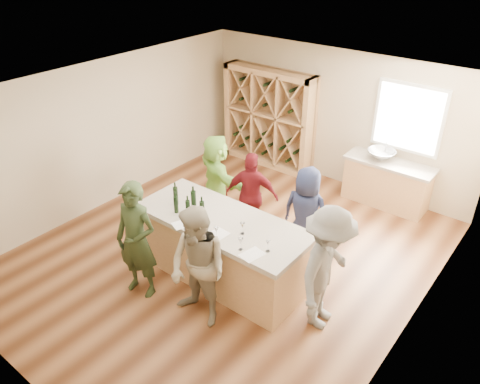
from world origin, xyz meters
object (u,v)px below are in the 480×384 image
Objects in this scene: wine_bottle_d at (188,209)px; sink at (381,155)px; person_server at (327,269)px; person_far_right at (306,213)px; wine_rack at (269,118)px; person_far_left at (217,177)px; wine_bottle_e at (202,210)px; wine_bottle_c at (194,201)px; person_near_left at (137,241)px; person_near_right at (198,268)px; wine_bottle_a at (176,196)px; tasting_counter_base at (222,251)px; person_far_mid at (252,196)px; wine_bottle_b at (176,205)px.

sink is at bearing 71.53° from wine_bottle_d.
person_server reaches higher than person_far_right.
wine_rack reaches higher than person_far_left.
wine_bottle_d is at bearing -154.96° from wine_bottle_e.
wine_bottle_c is 0.18× the size of person_near_left.
wine_bottle_d is 1.05m from person_near_right.
person_near_right is (1.17, -0.78, -0.33)m from wine_bottle_a.
person_far_right is (2.49, -2.48, -0.29)m from wine_rack.
tasting_counter_base is 8.73× the size of wine_bottle_a.
person_near_right is at bearing 85.21° from person_far_mid.
person_near_right is 2.74m from person_far_left.
tasting_counter_base is 1.63× the size of person_far_mid.
person_near_left is at bearing -97.43° from wine_bottle_b.
wine_rack is at bearing 118.07° from person_near_right.
person_far_right is at bearing 161.11° from person_far_mid.
tasting_counter_base is at bearing 53.99° from person_far_right.
tasting_counter_base is 7.99× the size of wine_bottle_c.
wine_bottle_c is 0.20× the size of person_far_left.
wine_bottle_b is at bearing 151.88° from person_near_right.
wine_rack is 1.36× the size of person_far_right.
wine_bottle_b is at bearing -111.26° from sink.
sink is 1.67× the size of wine_bottle_c.
person_near_right is 1.10× the size of person_far_left.
sink is 4.63m from person_near_right.
person_far_right reaches higher than sink.
person_far_left is at bearing -9.59° from person_far_right.
person_near_right reaches higher than tasting_counter_base.
person_near_right is (1.00, -0.61, -0.32)m from wine_bottle_b.
wine_bottle_a is 0.16× the size of person_server.
wine_bottle_b is at bearing 55.45° from person_far_mid.
wine_rack is 4.90m from person_near_left.
wine_bottle_b is at bearing 41.23° from person_far_right.
wine_bottle_a is 0.95m from person_near_left.
person_far_right reaches higher than wine_bottle_c.
person_near_left is (-0.52, -0.84, -0.30)m from wine_bottle_e.
person_far_right is (1.11, 1.54, -0.41)m from wine_bottle_d.
wine_bottle_d is (0.23, 0.02, 0.00)m from wine_bottle_b.
wine_bottle_b is (-0.66, -0.28, 0.72)m from tasting_counter_base.
wine_rack reaches higher than wine_bottle_b.
person_server is 1.13× the size of person_far_left.
person_server is at bearing -178.42° from person_far_left.
person_far_right is at bearing 46.47° from person_near_left.
person_far_mid reaches higher than tasting_counter_base.
wine_rack is 4.21m from wine_bottle_b.
sink is 4.03m from wine_bottle_e.
wine_bottle_a reaches higher than wine_bottle_b.
wine_bottle_b is 0.95× the size of wine_bottle_e.
person_near_right is 1.70m from person_server.
person_near_right is (0.84, -0.83, -0.34)m from wine_bottle_c.
person_near_left is (-0.75, -1.00, 0.42)m from tasting_counter_base.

